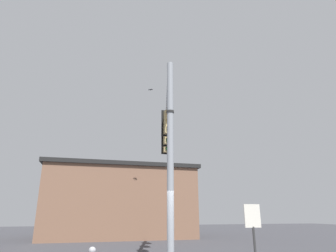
{
  "coord_description": "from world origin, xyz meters",
  "views": [
    {
      "loc": [
        2.51,
        8.78,
        1.82
      ],
      "look_at": [
        -0.84,
        -3.3,
        5.69
      ],
      "focal_mm": 30.42,
      "sensor_mm": 36.0,
      "label": 1
    }
  ],
  "objects_px": {
    "street_name_sign": "(170,116)",
    "bird_flying": "(151,90)",
    "traffic_light_mid_outer": "(167,143)",
    "historical_marker": "(253,227)",
    "traffic_light_mid_inner": "(168,134)",
    "traffic_light_nearest_pole": "(168,122)"
  },
  "relations": [
    {
      "from": "street_name_sign",
      "to": "historical_marker",
      "type": "bearing_deg",
      "value": 176.93
    },
    {
      "from": "traffic_light_mid_inner",
      "to": "traffic_light_nearest_pole",
      "type": "bearing_deg",
      "value": 75.81
    },
    {
      "from": "traffic_light_mid_outer",
      "to": "historical_marker",
      "type": "height_order",
      "value": "traffic_light_mid_outer"
    },
    {
      "from": "traffic_light_nearest_pole",
      "to": "bird_flying",
      "type": "relative_size",
      "value": 4.29
    },
    {
      "from": "traffic_light_mid_inner",
      "to": "street_name_sign",
      "type": "xyz_separation_m",
      "value": [
        1.08,
        4.25,
        -0.55
      ]
    },
    {
      "from": "street_name_sign",
      "to": "traffic_light_mid_outer",
      "type": "bearing_deg",
      "value": -104.24
    },
    {
      "from": "traffic_light_mid_inner",
      "to": "bird_flying",
      "type": "relative_size",
      "value": 4.29
    },
    {
      "from": "traffic_light_mid_outer",
      "to": "street_name_sign",
      "type": "distance_m",
      "value": 6.37
    },
    {
      "from": "street_name_sign",
      "to": "traffic_light_mid_inner",
      "type": "bearing_deg",
      "value": -104.26
    },
    {
      "from": "traffic_light_mid_inner",
      "to": "historical_marker",
      "type": "relative_size",
      "value": 0.62
    },
    {
      "from": "traffic_light_nearest_pole",
      "to": "traffic_light_mid_outer",
      "type": "distance_m",
      "value": 3.92
    },
    {
      "from": "traffic_light_mid_inner",
      "to": "bird_flying",
      "type": "xyz_separation_m",
      "value": [
        0.16,
        -3.72,
        4.06
      ]
    },
    {
      "from": "traffic_light_mid_inner",
      "to": "traffic_light_mid_outer",
      "type": "height_order",
      "value": "same"
    },
    {
      "from": "street_name_sign",
      "to": "bird_flying",
      "type": "distance_m",
      "value": 9.26
    },
    {
      "from": "traffic_light_nearest_pole",
      "to": "street_name_sign",
      "type": "xyz_separation_m",
      "value": [
        0.6,
        2.35,
        -0.55
      ]
    },
    {
      "from": "traffic_light_nearest_pole",
      "to": "historical_marker",
      "type": "distance_m",
      "value": 5.45
    },
    {
      "from": "traffic_light_nearest_pole",
      "to": "traffic_light_mid_outer",
      "type": "height_order",
      "value": "same"
    },
    {
      "from": "traffic_light_mid_outer",
      "to": "historical_marker",
      "type": "bearing_deg",
      "value": 101.66
    },
    {
      "from": "traffic_light_nearest_pole",
      "to": "traffic_light_mid_outer",
      "type": "xyz_separation_m",
      "value": [
        -0.96,
        -3.8,
        0.0
      ]
    },
    {
      "from": "traffic_light_nearest_pole",
      "to": "traffic_light_mid_inner",
      "type": "xyz_separation_m",
      "value": [
        -0.48,
        -1.9,
        0.0
      ]
    },
    {
      "from": "historical_marker",
      "to": "traffic_light_nearest_pole",
      "type": "bearing_deg",
      "value": -47.86
    },
    {
      "from": "traffic_light_mid_inner",
      "to": "bird_flying",
      "type": "distance_m",
      "value": 5.51
    }
  ]
}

